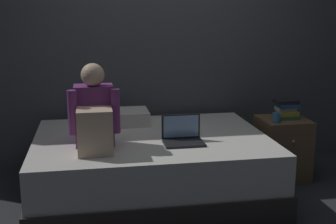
% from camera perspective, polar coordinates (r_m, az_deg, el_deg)
% --- Properties ---
extents(ground_plane, '(8.00, 8.00, 0.00)m').
position_cam_1_polar(ground_plane, '(3.73, 1.64, -12.15)').
color(ground_plane, '#2D2D33').
extents(wall_back, '(5.60, 0.10, 2.70)m').
position_cam_1_polar(wall_back, '(4.56, -1.35, 10.06)').
color(wall_back, '#4C4F54').
rests_on(wall_back, ground_plane).
extents(bed, '(2.00, 1.50, 0.54)m').
position_cam_1_polar(bed, '(3.87, -2.17, -6.95)').
color(bed, '#332D2B').
rests_on(bed, ground_plane).
extents(nightstand, '(0.44, 0.46, 0.58)m').
position_cam_1_polar(nightstand, '(4.40, 14.51, -4.52)').
color(nightstand, brown).
rests_on(nightstand, ground_plane).
extents(person_sitting, '(0.39, 0.44, 0.66)m').
position_cam_1_polar(person_sitting, '(3.43, -9.49, -0.60)').
color(person_sitting, '#75337A').
rests_on(person_sitting, bed).
extents(laptop, '(0.32, 0.23, 0.22)m').
position_cam_1_polar(laptop, '(3.58, 1.88, -3.12)').
color(laptop, black).
rests_on(laptop, bed).
extents(pillow, '(0.56, 0.36, 0.13)m').
position_cam_1_polar(pillow, '(4.18, -6.43, -0.70)').
color(pillow, silver).
rests_on(pillow, bed).
extents(book_stack, '(0.22, 0.18, 0.18)m').
position_cam_1_polar(book_stack, '(4.33, 15.06, 0.37)').
color(book_stack, '#387042').
rests_on(book_stack, nightstand).
extents(mug, '(0.08, 0.08, 0.09)m').
position_cam_1_polar(mug, '(4.16, 13.81, -0.71)').
color(mug, teal).
rests_on(mug, nightstand).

